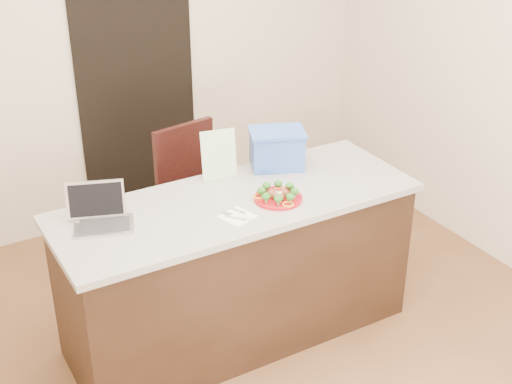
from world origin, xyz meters
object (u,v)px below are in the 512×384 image
napkin (237,217)px  blue_box (277,149)px  chair (193,192)px  island (238,268)px  plate (278,198)px  laptop (100,213)px  yogurt_bottle (279,196)px

napkin → blue_box: blue_box is taller
napkin → chair: size_ratio=0.16×
island → plate: size_ratio=7.62×
chair → plate: bearing=-93.6°
island → plate: bearing=-30.8°
laptop → blue_box: size_ratio=0.91×
napkin → laptop: 0.71m
laptop → chair: size_ratio=0.35×
plate → napkin: bearing=-168.0°
island → napkin: bearing=-117.9°
island → chair: (0.10, 0.80, 0.12)m
napkin → laptop: laptop is taller
island → chair: size_ratio=2.01×
plate → yogurt_bottle: size_ratio=3.43×
laptop → plate: bearing=5.7°
plate → napkin: 0.30m
laptop → napkin: bearing=-5.0°
blue_box → chair: blue_box is taller
laptop → blue_box: (1.16, 0.13, 0.06)m
blue_box → napkin: bearing=-117.7°
yogurt_bottle → laptop: (-0.93, 0.25, 0.03)m
island → yogurt_bottle: bearing=-35.4°
plate → blue_box: (0.22, 0.37, 0.11)m
plate → yogurt_bottle: (-0.01, -0.02, 0.02)m
island → laptop: 0.91m
napkin → blue_box: size_ratio=0.41×
napkin → laptop: (-0.65, 0.30, 0.05)m
laptop → blue_box: bearing=26.5°
yogurt_bottle → island: bearing=144.6°
laptop → chair: bearing=59.1°
laptop → chair: laptop is taller
plate → blue_box: bearing=59.5°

